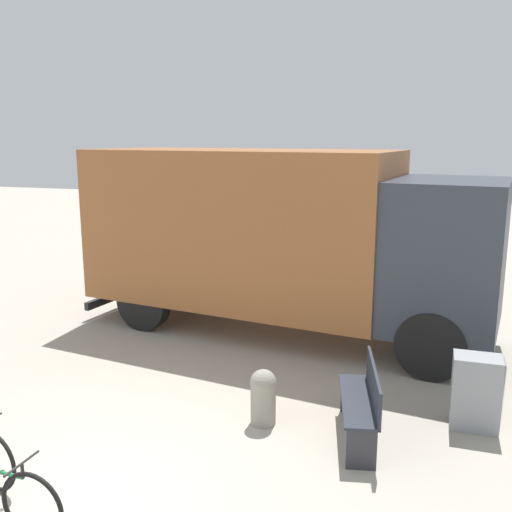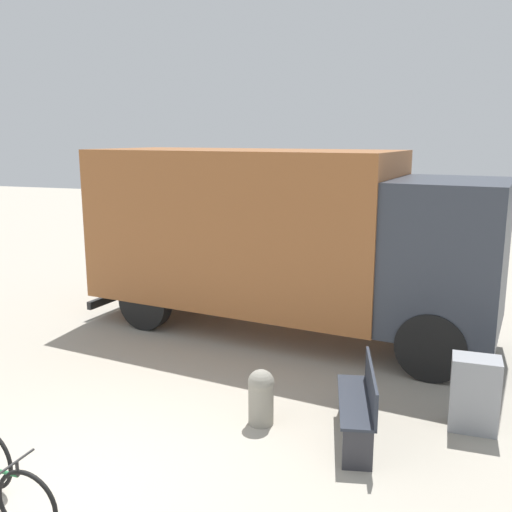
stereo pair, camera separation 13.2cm
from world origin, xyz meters
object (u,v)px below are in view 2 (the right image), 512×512
object	(u,v)px
bollard_near_bench	(261,395)
utility_box	(474,394)
park_bench	(361,400)
delivery_truck	(279,233)

from	to	relation	value
bollard_near_bench	utility_box	size ratio (longest dim) A/B	0.77
park_bench	utility_box	distance (m)	1.50
utility_box	park_bench	bearing A→B (deg)	-151.48
bollard_near_bench	utility_box	xyz separation A→B (m)	(2.60, 0.73, 0.08)
delivery_truck	bollard_near_bench	bearing A→B (deg)	-69.40
delivery_truck	park_bench	size ratio (longest dim) A/B	5.19
utility_box	delivery_truck	bearing A→B (deg)	140.32
park_bench	utility_box	bearing A→B (deg)	-73.34
delivery_truck	utility_box	xyz separation A→B (m)	(3.41, -2.83, -1.42)
park_bench	bollard_near_bench	size ratio (longest dim) A/B	2.06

